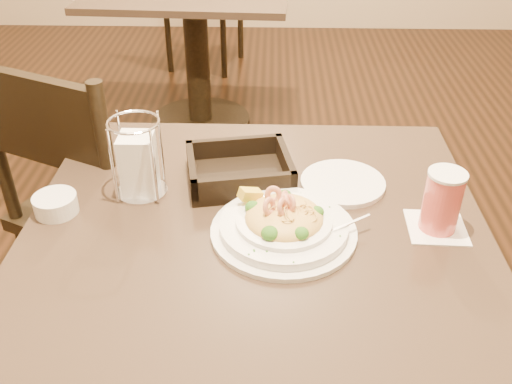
{
  "coord_description": "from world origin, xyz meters",
  "views": [
    {
      "loc": [
        0.03,
        -0.86,
        1.4
      ],
      "look_at": [
        0.0,
        0.02,
        0.81
      ],
      "focal_mm": 40.0,
      "sensor_mm": 36.0,
      "label": 1
    }
  ],
  "objects_px": {
    "bread_basket": "(239,172)",
    "napkin_caddy": "(138,163)",
    "side_plate": "(343,183)",
    "butter_ramekin": "(56,204)",
    "dining_chair_near": "(97,200)",
    "drink_glass": "(442,202)",
    "main_table": "(256,317)",
    "pasta_bowl": "(284,223)",
    "background_table": "(196,31)"
  },
  "relations": [
    {
      "from": "bread_basket",
      "to": "butter_ramekin",
      "type": "relative_size",
      "value": 2.85
    },
    {
      "from": "pasta_bowl",
      "to": "drink_glass",
      "type": "xyz_separation_m",
      "value": [
        0.3,
        0.03,
        0.04
      ]
    },
    {
      "from": "main_table",
      "to": "dining_chair_near",
      "type": "xyz_separation_m",
      "value": [
        -0.45,
        0.43,
        0.0
      ]
    },
    {
      "from": "pasta_bowl",
      "to": "butter_ramekin",
      "type": "distance_m",
      "value": 0.46
    },
    {
      "from": "drink_glass",
      "to": "napkin_caddy",
      "type": "distance_m",
      "value": 0.6
    },
    {
      "from": "main_table",
      "to": "dining_chair_near",
      "type": "height_order",
      "value": "dining_chair_near"
    },
    {
      "from": "bread_basket",
      "to": "napkin_caddy",
      "type": "relative_size",
      "value": 1.46
    },
    {
      "from": "main_table",
      "to": "butter_ramekin",
      "type": "height_order",
      "value": "butter_ramekin"
    },
    {
      "from": "main_table",
      "to": "dining_chair_near",
      "type": "relative_size",
      "value": 0.97
    },
    {
      "from": "background_table",
      "to": "bread_basket",
      "type": "distance_m",
      "value": 1.74
    },
    {
      "from": "main_table",
      "to": "background_table",
      "type": "relative_size",
      "value": 0.95
    },
    {
      "from": "pasta_bowl",
      "to": "bread_basket",
      "type": "height_order",
      "value": "pasta_bowl"
    },
    {
      "from": "main_table",
      "to": "pasta_bowl",
      "type": "distance_m",
      "value": 0.26
    },
    {
      "from": "main_table",
      "to": "side_plate",
      "type": "xyz_separation_m",
      "value": [
        0.18,
        0.17,
        0.23
      ]
    },
    {
      "from": "dining_chair_near",
      "to": "drink_glass",
      "type": "xyz_separation_m",
      "value": [
        0.8,
        -0.4,
        0.29
      ]
    },
    {
      "from": "main_table",
      "to": "drink_glass",
      "type": "xyz_separation_m",
      "value": [
        0.35,
        0.02,
        0.29
      ]
    },
    {
      "from": "drink_glass",
      "to": "butter_ramekin",
      "type": "distance_m",
      "value": 0.75
    },
    {
      "from": "dining_chair_near",
      "to": "butter_ramekin",
      "type": "relative_size",
      "value": 10.78
    },
    {
      "from": "butter_ramekin",
      "to": "bread_basket",
      "type": "bearing_deg",
      "value": 19.57
    },
    {
      "from": "pasta_bowl",
      "to": "side_plate",
      "type": "distance_m",
      "value": 0.22
    },
    {
      "from": "drink_glass",
      "to": "side_plate",
      "type": "relative_size",
      "value": 0.69
    },
    {
      "from": "pasta_bowl",
      "to": "side_plate",
      "type": "bearing_deg",
      "value": 53.13
    },
    {
      "from": "napkin_caddy",
      "to": "butter_ramekin",
      "type": "bearing_deg",
      "value": -154.07
    },
    {
      "from": "drink_glass",
      "to": "side_plate",
      "type": "distance_m",
      "value": 0.23
    },
    {
      "from": "dining_chair_near",
      "to": "drink_glass",
      "type": "distance_m",
      "value": 0.94
    },
    {
      "from": "drink_glass",
      "to": "bread_basket",
      "type": "distance_m",
      "value": 0.42
    },
    {
      "from": "main_table",
      "to": "pasta_bowl",
      "type": "height_order",
      "value": "pasta_bowl"
    },
    {
      "from": "side_plate",
      "to": "butter_ramekin",
      "type": "relative_size",
      "value": 2.1
    },
    {
      "from": "bread_basket",
      "to": "butter_ramekin",
      "type": "height_order",
      "value": "bread_basket"
    },
    {
      "from": "drink_glass",
      "to": "side_plate",
      "type": "bearing_deg",
      "value": 138.59
    },
    {
      "from": "background_table",
      "to": "bread_basket",
      "type": "xyz_separation_m",
      "value": [
        0.31,
        -1.7,
        0.25
      ]
    },
    {
      "from": "background_table",
      "to": "butter_ramekin",
      "type": "relative_size",
      "value": 10.94
    },
    {
      "from": "background_table",
      "to": "napkin_caddy",
      "type": "relative_size",
      "value": 5.59
    },
    {
      "from": "main_table",
      "to": "bread_basket",
      "type": "xyz_separation_m",
      "value": [
        -0.04,
        0.18,
        0.25
      ]
    },
    {
      "from": "background_table",
      "to": "dining_chair_near",
      "type": "distance_m",
      "value": 1.45
    },
    {
      "from": "main_table",
      "to": "napkin_caddy",
      "type": "distance_m",
      "value": 0.41
    },
    {
      "from": "bread_basket",
      "to": "napkin_caddy",
      "type": "xyz_separation_m",
      "value": [
        -0.2,
        -0.05,
        0.05
      ]
    },
    {
      "from": "pasta_bowl",
      "to": "drink_glass",
      "type": "bearing_deg",
      "value": 5.04
    },
    {
      "from": "background_table",
      "to": "bread_basket",
      "type": "relative_size",
      "value": 3.83
    },
    {
      "from": "pasta_bowl",
      "to": "side_plate",
      "type": "relative_size",
      "value": 1.67
    },
    {
      "from": "napkin_caddy",
      "to": "background_table",
      "type": "bearing_deg",
      "value": 93.45
    },
    {
      "from": "background_table",
      "to": "pasta_bowl",
      "type": "relative_size",
      "value": 3.12
    },
    {
      "from": "napkin_caddy",
      "to": "side_plate",
      "type": "xyz_separation_m",
      "value": [
        0.43,
        0.04,
        -0.07
      ]
    },
    {
      "from": "main_table",
      "to": "drink_glass",
      "type": "bearing_deg",
      "value": 4.05
    },
    {
      "from": "side_plate",
      "to": "drink_glass",
      "type": "bearing_deg",
      "value": -41.41
    },
    {
      "from": "bread_basket",
      "to": "background_table",
      "type": "bearing_deg",
      "value": 100.31
    },
    {
      "from": "drink_glass",
      "to": "main_table",
      "type": "bearing_deg",
      "value": -175.95
    },
    {
      "from": "dining_chair_near",
      "to": "pasta_bowl",
      "type": "relative_size",
      "value": 3.07
    },
    {
      "from": "pasta_bowl",
      "to": "background_table",
      "type": "bearing_deg",
      "value": 102.05
    },
    {
      "from": "side_plate",
      "to": "main_table",
      "type": "bearing_deg",
      "value": -136.76
    }
  ]
}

